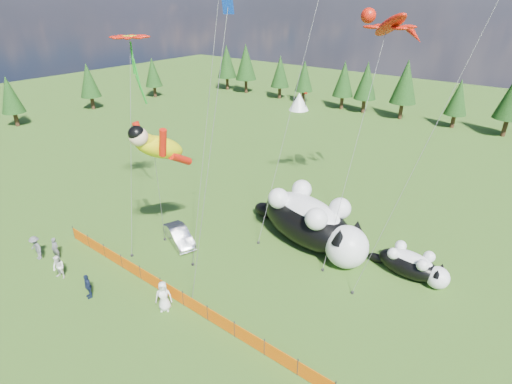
# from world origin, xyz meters

# --- Properties ---
(ground) EXTENTS (160.00, 160.00, 0.00)m
(ground) POSITION_xyz_m (0.00, 0.00, 0.00)
(ground) COLOR #163B0A
(ground) RESTS_ON ground
(safety_fence) EXTENTS (22.06, 0.06, 1.10)m
(safety_fence) POSITION_xyz_m (0.00, -3.00, 0.50)
(safety_fence) COLOR #262626
(safety_fence) RESTS_ON ground
(tree_line) EXTENTS (90.00, 4.00, 8.00)m
(tree_line) POSITION_xyz_m (0.00, 45.00, 4.00)
(tree_line) COLOR black
(tree_line) RESTS_ON ground
(festival_tents) EXTENTS (50.00, 3.20, 2.80)m
(festival_tents) POSITION_xyz_m (11.00, 40.00, 1.40)
(festival_tents) COLOR white
(festival_tents) RESTS_ON ground
(cat_large) EXTENTS (10.89, 5.76, 3.99)m
(cat_large) POSITION_xyz_m (3.51, 7.40, 1.89)
(cat_large) COLOR black
(cat_large) RESTS_ON ground
(cat_small) EXTENTS (5.42, 2.13, 1.96)m
(cat_small) POSITION_xyz_m (10.77, 8.07, 0.93)
(cat_small) COLOR black
(cat_small) RESTS_ON ground
(car) EXTENTS (3.92, 2.59, 1.22)m
(car) POSITION_xyz_m (-4.24, 1.50, 0.61)
(car) COLOR silver
(car) RESTS_ON ground
(spectator_a) EXTENTS (0.70, 0.54, 1.69)m
(spectator_a) POSITION_xyz_m (-9.51, -5.17, 0.84)
(spectator_a) COLOR #58595E
(spectator_a) RESTS_ON ground
(spectator_b) EXTENTS (0.91, 0.68, 1.69)m
(spectator_b) POSITION_xyz_m (-7.28, -6.12, 0.84)
(spectator_b) COLOR white
(spectator_b) RESTS_ON ground
(spectator_c) EXTENTS (1.05, 0.69, 1.65)m
(spectator_c) POSITION_xyz_m (-4.13, -5.99, 0.83)
(spectator_c) COLOR #16213D
(spectator_c) RESTS_ON ground
(spectator_d) EXTENTS (1.19, 0.65, 1.81)m
(spectator_d) POSITION_xyz_m (-10.58, -5.97, 0.90)
(spectator_d) COLOR #58595E
(spectator_d) RESTS_ON ground
(spectator_e) EXTENTS (1.14, 1.11, 1.97)m
(spectator_e) POSITION_xyz_m (0.38, -3.91, 0.99)
(spectator_e) COLOR white
(spectator_e) RESTS_ON ground
(superhero_kite) EXTENTS (4.36, 4.73, 10.26)m
(superhero_kite) POSITION_xyz_m (-3.61, 0.14, 8.09)
(superhero_kite) COLOR yellow
(superhero_kite) RESTS_ON ground
(gecko_kite) EXTENTS (6.76, 12.52, 17.25)m
(gecko_kite) POSITION_xyz_m (4.90, 14.00, 14.83)
(gecko_kite) COLOR red
(gecko_kite) RESTS_ON ground
(flower_kite) EXTENTS (4.52, 5.98, 14.87)m
(flower_kite) POSITION_xyz_m (-8.29, 2.34, 14.01)
(flower_kite) COLOR red
(flower_kite) RESTS_ON ground
(diamond_kite_c) EXTENTS (1.87, 2.89, 16.86)m
(diamond_kite_c) POSITION_xyz_m (2.58, -0.31, 15.11)
(diamond_kite_c) COLOR blue
(diamond_kite_c) RESTS_ON ground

